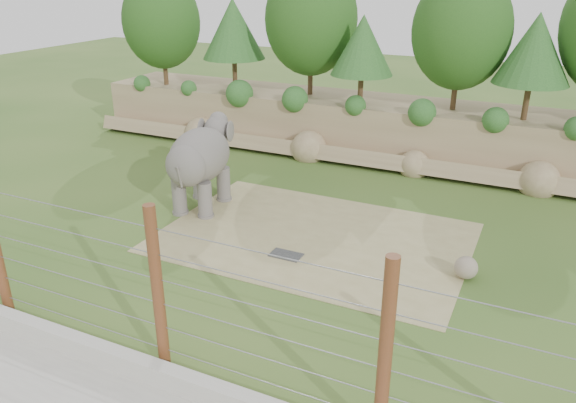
% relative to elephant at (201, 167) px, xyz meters
% --- Properties ---
extents(ground, '(90.00, 90.00, 0.00)m').
position_rel_elephant_xyz_m(ground, '(4.32, -3.61, -1.57)').
color(ground, '#375C21').
rests_on(ground, ground).
extents(back_embankment, '(30.00, 5.52, 8.77)m').
position_rel_elephant_xyz_m(back_embankment, '(4.91, 9.07, 2.39)').
color(back_embankment, '#8B7252').
rests_on(back_embankment, ground).
extents(dirt_patch, '(10.00, 7.00, 0.02)m').
position_rel_elephant_xyz_m(dirt_patch, '(4.82, -0.61, -1.56)').
color(dirt_patch, '#968A58').
rests_on(dirt_patch, ground).
extents(drain_grate, '(1.00, 0.60, 0.03)m').
position_rel_elephant_xyz_m(drain_grate, '(4.52, -2.18, -1.54)').
color(drain_grate, '#262628').
rests_on(drain_grate, dirt_patch).
extents(elephant, '(2.19, 4.08, 3.15)m').
position_rel_elephant_xyz_m(elephant, '(0.00, 0.00, 0.00)').
color(elephant, '#66605C').
rests_on(elephant, ground).
extents(stone_ball, '(0.67, 0.67, 0.67)m').
position_rel_elephant_xyz_m(stone_ball, '(9.82, -1.19, -1.22)').
color(stone_ball, gray).
rests_on(stone_ball, dirt_patch).
extents(retaining_wall, '(26.00, 0.35, 0.50)m').
position_rel_elephant_xyz_m(retaining_wall, '(4.32, -8.61, -1.32)').
color(retaining_wall, '#B0ACA3').
rests_on(retaining_wall, ground).
extents(barrier_fence, '(20.26, 0.26, 4.00)m').
position_rel_elephant_xyz_m(barrier_fence, '(4.32, -8.11, 0.43)').
color(barrier_fence, '#55341B').
rests_on(barrier_fence, ground).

